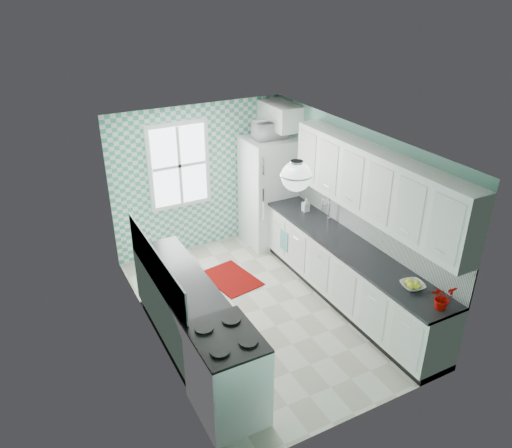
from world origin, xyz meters
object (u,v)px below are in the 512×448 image
stove (227,373)px  fruit_bowl (413,286)px  sink (319,223)px  microwave (270,130)px  fridge (269,191)px  ceiling_light (296,176)px  potted_plant (442,298)px

stove → fruit_bowl: size_ratio=3.70×
sink → fruit_bowl: size_ratio=1.94×
stove → microwave: bearing=51.3°
fridge → fruit_bowl: 3.38m
fruit_bowl → ceiling_light: bearing=146.3°
fridge → potted_plant: fridge is taller
ceiling_light → stove: ceiling_light is taller
stove → potted_plant: (2.40, -0.59, 0.55)m
ceiling_light → fridge: 3.13m
fridge → microwave: size_ratio=3.63×
stove → potted_plant: bearing=-17.0°
ceiling_light → sink: ceiling_light is taller
stove → sink: sink is taller
fruit_bowl → microwave: 3.55m
fridge → fruit_bowl: fridge is taller
fridge → sink: bearing=-86.3°
ceiling_light → fridge: (1.11, 2.58, -1.37)m
potted_plant → fridge: bearing=91.3°
fridge → potted_plant: size_ratio=6.74×
sink → fruit_bowl: 1.99m
fridge → microwave: microwave is taller
sink → fruit_bowl: sink is taller
stove → sink: (2.40, 1.85, 0.40)m
potted_plant → fruit_bowl: bearing=90.0°
microwave → fridge: bearing=57.2°
potted_plant → microwave: microwave is taller
stove → potted_plant: potted_plant is taller
potted_plant → microwave: (-0.09, 3.83, 0.96)m
ceiling_light → fruit_bowl: 1.98m
ceiling_light → microwave: (1.11, 2.58, -0.28)m
ceiling_light → stove: bearing=-151.1°
ceiling_light → fruit_bowl: size_ratio=1.27×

